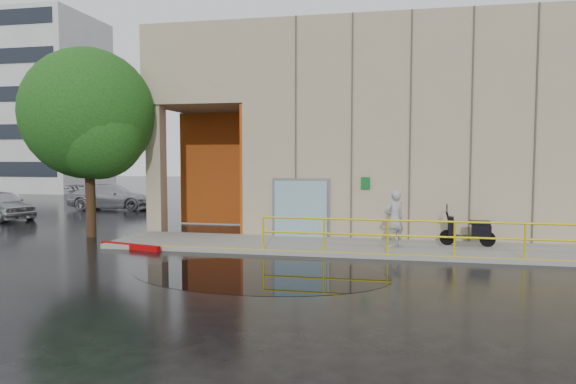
# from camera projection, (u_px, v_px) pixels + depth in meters

# --- Properties ---
(ground) EXTENTS (120.00, 120.00, 0.00)m
(ground) POSITION_uv_depth(u_px,v_px,m) (252.00, 278.00, 12.80)
(ground) COLOR black
(ground) RESTS_ON ground
(sidewalk) EXTENTS (20.00, 3.00, 0.15)m
(sidewalk) POSITION_uv_depth(u_px,v_px,m) (410.00, 249.00, 16.41)
(sidewalk) COLOR gray
(sidewalk) RESTS_ON ground
(building) EXTENTS (20.00, 10.17, 8.00)m
(building) POSITION_uv_depth(u_px,v_px,m) (432.00, 129.00, 22.25)
(building) COLOR tan
(building) RESTS_ON ground
(guardrail) EXTENTS (9.56, 0.06, 1.03)m
(guardrail) POSITION_uv_depth(u_px,v_px,m) (421.00, 237.00, 15.00)
(guardrail) COLOR #D5BE0B
(guardrail) RESTS_ON sidewalk
(distant_building) EXTENTS (12.00, 8.08, 15.00)m
(distant_building) POSITION_uv_depth(u_px,v_px,m) (28.00, 105.00, 45.10)
(distant_building) COLOR #B2B3AE
(distant_building) RESTS_ON ground
(person) EXTENTS (0.80, 0.73, 1.83)m
(person) POSITION_uv_depth(u_px,v_px,m) (395.00, 219.00, 16.19)
(person) COLOR #9D9EA2
(person) RESTS_ON sidewalk
(scooter) EXTENTS (1.75, 0.66, 1.33)m
(scooter) POSITION_uv_depth(u_px,v_px,m) (468.00, 222.00, 16.51)
(scooter) COLOR black
(scooter) RESTS_ON sidewalk
(red_curb) EXTENTS (2.36, 0.80, 0.18)m
(red_curb) POSITION_uv_depth(u_px,v_px,m) (130.00, 246.00, 16.80)
(red_curb) COLOR #9A0404
(red_curb) RESTS_ON ground
(puddle) EXTENTS (6.77, 4.19, 0.01)m
(puddle) POSITION_uv_depth(u_px,v_px,m) (260.00, 274.00, 13.25)
(puddle) COLOR black
(puddle) RESTS_ON ground
(car_a) EXTENTS (4.47, 3.21, 1.41)m
(car_a) POSITION_uv_depth(u_px,v_px,m) (1.00, 205.00, 24.60)
(car_a) COLOR #A7AAAE
(car_a) RESTS_ON ground
(car_c) EXTENTS (5.08, 2.40, 1.43)m
(car_c) POSITION_uv_depth(u_px,v_px,m) (112.00, 197.00, 29.38)
(car_c) COLOR #A0A2A8
(car_c) RESTS_ON ground
(tree_near) EXTENTS (4.85, 4.85, 7.04)m
(tree_near) POSITION_uv_depth(u_px,v_px,m) (91.00, 119.00, 18.97)
(tree_near) COLOR black
(tree_near) RESTS_ON ground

